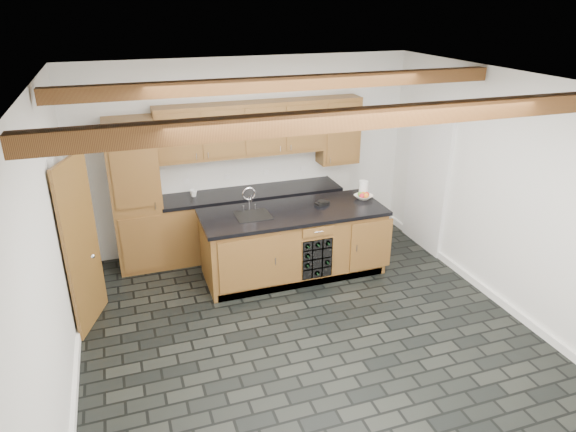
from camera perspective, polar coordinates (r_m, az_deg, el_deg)
The scene contains 10 objects.
ground at distance 6.10m, azimuth 1.92°, elevation -12.32°, with size 5.00×5.00×0.00m, color black.
room_shell at distance 5.80m, azimuth -0.51°, elevation 2.84°, with size 5.01×5.00×5.00m.
back_cabinetry at distance 7.47m, azimuth -6.72°, elevation 2.92°, with size 3.65×0.62×2.20m.
island at distance 6.99m, azimuth 0.64°, elevation -2.95°, with size 2.48×0.96×0.93m.
faucet at distance 6.69m, azimuth -3.99°, elevation 0.41°, with size 0.45×0.40×0.34m.
kitchen_scale at distance 7.01m, azimuth 3.81°, elevation 1.44°, with size 0.21×0.15×0.06m.
fruit_bowl at distance 7.28m, azimuth 8.38°, elevation 2.12°, with size 0.24×0.24×0.06m, color white.
fruit_cluster at distance 7.27m, azimuth 8.39°, elevation 2.35°, with size 0.16×0.17×0.07m.
paper_towel at distance 7.35m, azimuth 8.38°, elevation 3.01°, with size 0.13×0.13×0.23m, color white.
mug at distance 7.41m, azimuth -10.45°, elevation 2.51°, with size 0.11×0.11×0.10m, color white.
Camera 1 is at (-1.78, -4.65, 3.53)m, focal length 32.00 mm.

